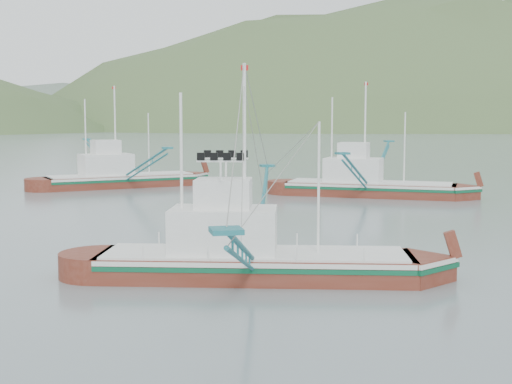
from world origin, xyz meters
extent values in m
plane|color=slate|center=(0.00, 0.00, 0.00)|extent=(1200.00, 1200.00, 0.00)
cube|color=#5D2013|center=(-1.49, -0.88, 0.19)|extent=(14.65, 7.37, 1.89)
cube|color=silver|center=(-1.49, -0.88, 0.99)|extent=(14.40, 7.36, 0.21)
cube|color=#0B5031|center=(-1.49, -0.88, 0.76)|extent=(14.40, 7.38, 0.21)
cube|color=silver|center=(-1.49, -0.88, 1.18)|extent=(13.92, 7.00, 0.11)
cube|color=silver|center=(-2.86, -0.50, 2.17)|extent=(5.35, 4.16, 2.08)
cube|color=silver|center=(-2.86, -0.50, 3.87)|extent=(2.91, 2.65, 1.32)
cylinder|color=white|center=(-1.95, -0.75, 5.38)|extent=(0.15, 0.15, 8.49)
cylinder|color=white|center=(-4.68, -0.01, 4.74)|extent=(0.13, 0.13, 7.22)
cylinder|color=white|center=(1.24, -1.62, 4.11)|extent=(0.11, 0.11, 5.95)
cube|color=#5D2013|center=(-6.51, 43.45, 0.21)|extent=(15.93, 8.08, 2.05)
cube|color=silver|center=(-6.51, 43.45, 1.08)|extent=(15.66, 8.07, 0.23)
cube|color=#0B5031|center=(-6.51, 43.45, 0.82)|extent=(15.66, 8.09, 0.23)
cube|color=silver|center=(-6.51, 43.45, 1.28)|extent=(15.14, 7.67, 0.12)
cube|color=silver|center=(-8.00, 43.04, 2.36)|extent=(5.82, 4.54, 2.26)
cube|color=silver|center=(-8.00, 43.04, 4.21)|extent=(3.18, 2.89, 1.44)
cylinder|color=white|center=(-7.01, 43.31, 5.85)|extent=(0.16, 0.16, 9.24)
cylinder|color=white|center=(-9.98, 42.49, 5.16)|extent=(0.14, 0.14, 7.85)
cylinder|color=white|center=(-3.55, 44.27, 4.46)|extent=(0.12, 0.12, 6.47)
cube|color=#5D2013|center=(15.78, 29.98, 0.21)|extent=(15.47, 11.14, 2.06)
cube|color=silver|center=(15.78, 29.98, 1.08)|extent=(15.24, 11.06, 0.23)
cube|color=#0B5031|center=(15.78, 29.98, 0.82)|extent=(15.25, 11.08, 0.23)
cube|color=silver|center=(15.78, 29.98, 1.29)|extent=(14.70, 10.58, 0.12)
cube|color=silver|center=(14.44, 30.74, 2.37)|extent=(6.10, 5.39, 2.26)
cube|color=silver|center=(14.44, 30.74, 4.22)|extent=(3.44, 3.28, 1.44)
cylinder|color=white|center=(15.34, 30.23, 5.86)|extent=(0.16, 0.16, 9.26)
cylinder|color=white|center=(12.64, 31.74, 5.17)|extent=(0.14, 0.14, 7.87)
cylinder|color=white|center=(18.48, 28.47, 4.47)|extent=(0.12, 0.12, 6.48)
ellipsoid|color=#415A2E|center=(240.00, 430.00, 0.00)|extent=(684.00, 432.00, 306.00)
ellipsoid|color=slate|center=(30.00, 560.00, 0.00)|extent=(960.00, 400.00, 240.00)
camera|label=1|loc=(-7.96, -31.81, 7.27)|focal=50.00mm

